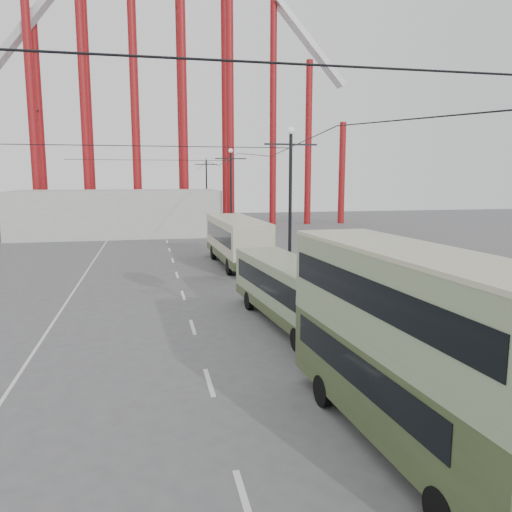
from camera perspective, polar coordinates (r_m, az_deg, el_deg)
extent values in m
plane|color=#525355|center=(12.83, 1.64, -20.73)|extent=(160.00, 160.00, 0.00)
cube|color=silver|center=(30.54, -8.71, -3.18)|extent=(0.15, 82.00, 0.01)
cube|color=silver|center=(32.49, 2.53, -2.36)|extent=(0.12, 120.00, 0.01)
cube|color=silver|center=(31.77, -19.70, -3.14)|extent=(0.12, 120.00, 0.01)
cylinder|color=black|center=(30.05, 3.92, 5.36)|extent=(0.20, 0.20, 9.00)
cylinder|color=black|center=(30.60, 3.84, -2.61)|extent=(0.44, 0.44, 0.50)
cube|color=black|center=(30.06, 4.00, 12.61)|extent=(3.20, 0.10, 0.10)
sphere|color=white|center=(30.12, 4.02, 14.13)|extent=(0.44, 0.44, 0.44)
cylinder|color=black|center=(51.53, -2.88, 6.83)|extent=(0.20, 0.20, 9.00)
cylinder|color=black|center=(51.86, -2.84, 2.13)|extent=(0.44, 0.44, 0.50)
cube|color=black|center=(51.53, -2.91, 11.06)|extent=(3.20, 0.10, 0.10)
sphere|color=white|center=(51.57, -2.92, 11.95)|extent=(0.44, 0.44, 0.44)
cylinder|color=black|center=(73.32, -5.67, 7.41)|extent=(0.20, 0.20, 9.00)
cylinder|color=black|center=(73.55, -5.62, 4.10)|extent=(0.44, 0.44, 0.50)
cube|color=black|center=(73.32, -5.71, 10.38)|extent=(3.20, 0.10, 0.10)
sphere|color=white|center=(73.35, -5.72, 11.00)|extent=(0.44, 0.44, 0.44)
cylinder|color=maroon|center=(67.54, -24.19, 14.22)|extent=(1.00, 1.00, 27.00)
cylinder|color=maroon|center=(71.45, -23.52, 13.92)|extent=(1.00, 1.00, 27.00)
cylinder|color=maroon|center=(67.25, -19.18, 18.40)|extent=(1.00, 1.00, 36.00)
cylinder|color=maroon|center=(71.17, -18.78, 17.86)|extent=(1.00, 1.00, 36.00)
cylinder|color=maroon|center=(67.80, -13.94, 22.43)|extent=(1.00, 1.00, 45.00)
cylinder|color=maroon|center=(71.69, -13.84, 21.67)|extent=(1.00, 1.00, 45.00)
cylinder|color=maroon|center=(68.86, -8.53, 25.39)|extent=(1.00, 1.00, 52.00)
cylinder|color=maroon|center=(72.69, -8.76, 24.48)|extent=(1.00, 1.00, 52.00)
cylinder|color=maroon|center=(69.96, -3.08, 26.48)|extent=(1.00, 1.00, 55.00)
cylinder|color=maroon|center=(73.74, -3.62, 25.55)|extent=(1.00, 1.00, 55.00)
cylinder|color=maroon|center=(69.42, 1.97, 16.05)|extent=(0.90, 0.90, 30.00)
cylinder|color=maroon|center=(70.41, 6.00, 12.64)|extent=(0.90, 0.90, 22.00)
cylinder|color=maroon|center=(71.96, 9.79, 9.29)|extent=(0.90, 0.90, 14.00)
cube|color=#B1B1B6|center=(72.44, 6.18, 22.95)|extent=(9.89, 2.00, 10.87)
cube|color=#A8A8A3|center=(58.05, -15.41, 4.78)|extent=(22.00, 10.00, 5.00)
cube|color=#354123|center=(12.63, 16.74, -14.21)|extent=(2.80, 9.00, 1.95)
cube|color=black|center=(12.48, 16.82, -12.52)|extent=(2.72, 7.24, 0.80)
cube|color=gray|center=(12.24, 16.97, -9.42)|extent=(2.82, 9.01, 0.27)
cube|color=gray|center=(11.95, 17.21, -4.36)|extent=(2.80, 9.00, 1.95)
cube|color=black|center=(11.93, 17.23, -3.94)|extent=(2.80, 8.48, 0.75)
cube|color=#B8B594|center=(11.76, 17.44, 0.53)|extent=(2.82, 9.01, 0.11)
cylinder|color=black|center=(14.60, 7.66, -15.02)|extent=(0.31, 0.90, 0.89)
cylinder|color=black|center=(15.45, 14.71, -13.84)|extent=(0.31, 0.90, 0.89)
cylinder|color=black|center=(10.56, 20.53, -25.68)|extent=(0.31, 0.90, 0.89)
cube|color=gray|center=(21.72, 3.96, -3.87)|extent=(3.13, 9.92, 2.13)
cube|color=black|center=(21.65, 3.97, -2.95)|extent=(3.07, 8.86, 0.84)
cube|color=#354123|center=(21.93, 3.94, -6.01)|extent=(3.16, 9.92, 0.44)
cube|color=gray|center=(21.50, 3.99, -0.92)|extent=(3.15, 9.92, 0.14)
cylinder|color=black|center=(24.19, -0.68, -5.22)|extent=(0.33, 0.91, 0.89)
cylinder|color=black|center=(24.82, 3.77, -4.87)|extent=(0.33, 0.91, 0.89)
cylinder|color=black|center=(18.88, 4.54, -9.34)|extent=(0.33, 0.91, 0.89)
cylinder|color=black|center=(19.69, 10.02, -8.67)|extent=(0.33, 0.91, 0.89)
cube|color=#B8B594|center=(36.42, -2.21, 1.94)|extent=(3.11, 11.14, 2.65)
cube|color=black|center=(36.37, -2.22, 2.63)|extent=(3.11, 9.82, 1.05)
cube|color=#354123|center=(36.56, -2.20, 0.30)|extent=(3.14, 11.14, 0.55)
cube|color=#B8B594|center=(36.27, -2.23, 4.16)|extent=(3.13, 11.14, 0.18)
cylinder|color=black|center=(39.18, -4.85, 0.37)|extent=(0.34, 1.12, 1.11)
cylinder|color=black|center=(39.65, -1.28, 0.49)|extent=(0.34, 1.12, 1.11)
cylinder|color=black|center=(33.16, -3.15, -1.17)|extent=(0.34, 1.12, 1.11)
cylinder|color=black|center=(33.71, 1.03, -1.00)|extent=(0.34, 1.12, 1.11)
imported|color=black|center=(23.79, 0.93, -4.29)|extent=(0.79, 0.78, 1.84)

